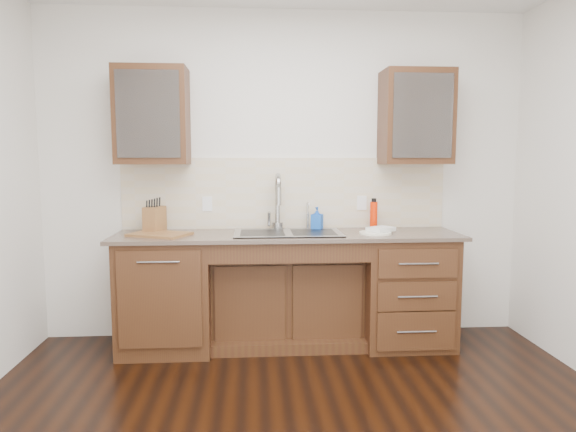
{
  "coord_description": "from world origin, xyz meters",
  "views": [
    {
      "loc": [
        -0.27,
        -2.55,
        1.5
      ],
      "look_at": [
        0.0,
        1.4,
        1.05
      ],
      "focal_mm": 32.0,
      "sensor_mm": 36.0,
      "label": 1
    }
  ],
  "objects": [
    {
      "name": "backsplash",
      "position": [
        0.0,
        1.74,
        1.21
      ],
      "size": [
        2.7,
        0.02,
        0.59
      ],
      "primitive_type": "cube",
      "color": "beige",
      "rests_on": "wall_back"
    },
    {
      "name": "cup_right_b",
      "position": [
        1.21,
        1.58,
        1.78
      ],
      "size": [
        0.13,
        0.13,
        0.1
      ],
      "primitive_type": "imported",
      "rotation": [
        0.0,
        0.0,
        0.17
      ],
      "color": "white",
      "rests_on": "upper_cabinet_right"
    },
    {
      "name": "wall_back",
      "position": [
        0.0,
        1.8,
        1.35
      ],
      "size": [
        4.0,
        0.1,
        2.7
      ],
      "primitive_type": "cube",
      "color": "white",
      "rests_on": "ground"
    },
    {
      "name": "sink",
      "position": [
        0.0,
        1.41,
        0.83
      ],
      "size": [
        0.84,
        0.46,
        0.19
      ],
      "primitive_type": "cube",
      "color": "#9E9EA5",
      "rests_on": "countertop"
    },
    {
      "name": "dish_towel",
      "position": [
        0.74,
        1.4,
        0.94
      ],
      "size": [
        0.25,
        0.23,
        0.03
      ],
      "primitive_type": "cube",
      "rotation": [
        0.0,
        0.0,
        0.61
      ],
      "color": "silver",
      "rests_on": "plate"
    },
    {
      "name": "cup_left_b",
      "position": [
        -0.92,
        1.58,
        1.78
      ],
      "size": [
        0.12,
        0.12,
        0.1
      ],
      "primitive_type": "imported",
      "rotation": [
        0.0,
        0.0,
        -0.09
      ],
      "color": "silver",
      "rests_on": "upper_cabinet_left"
    },
    {
      "name": "upper_cabinet_right",
      "position": [
        1.05,
        1.58,
        1.83
      ],
      "size": [
        0.55,
        0.34,
        0.75
      ],
      "primitive_type": "cube",
      "color": "#593014",
      "rests_on": "wall_back"
    },
    {
      "name": "cup_right_a",
      "position": [
        0.93,
        1.58,
        1.78
      ],
      "size": [
        0.16,
        0.16,
        0.1
      ],
      "primitive_type": "imported",
      "rotation": [
        0.0,
        0.0,
        0.21
      ],
      "color": "white",
      "rests_on": "upper_cabinet_right"
    },
    {
      "name": "cutting_board",
      "position": [
        -0.98,
        1.38,
        0.92
      ],
      "size": [
        0.51,
        0.45,
        0.02
      ],
      "primitive_type": "cube",
      "rotation": [
        0.0,
        0.0,
        -0.43
      ],
      "color": "brown",
      "rests_on": "countertop"
    },
    {
      "name": "faucet",
      "position": [
        -0.07,
        1.64,
        1.11
      ],
      "size": [
        0.04,
        0.04,
        0.4
      ],
      "primitive_type": "cylinder",
      "color": "#999993",
      "rests_on": "countertop"
    },
    {
      "name": "outlet_right",
      "position": [
        0.65,
        1.73,
        1.12
      ],
      "size": [
        0.08,
        0.01,
        0.12
      ],
      "primitive_type": "cube",
      "color": "white",
      "rests_on": "backsplash"
    },
    {
      "name": "plate",
      "position": [
        0.68,
        1.35,
        0.92
      ],
      "size": [
        0.31,
        0.31,
        0.01
      ],
      "primitive_type": "cylinder",
      "rotation": [
        0.0,
        0.0,
        -0.31
      ],
      "color": "white",
      "rests_on": "countertop"
    },
    {
      "name": "filter_tap",
      "position": [
        0.18,
        1.65,
        1.03
      ],
      "size": [
        0.02,
        0.02,
        0.24
      ],
      "primitive_type": "cylinder",
      "color": "#999993",
      "rests_on": "countertop"
    },
    {
      "name": "cup_left_a",
      "position": [
        -1.1,
        1.58,
        1.78
      ],
      "size": [
        0.16,
        0.16,
        0.11
      ],
      "primitive_type": "imported",
      "rotation": [
        0.0,
        0.0,
        -0.26
      ],
      "color": "white",
      "rests_on": "upper_cabinet_left"
    },
    {
      "name": "outlet_left",
      "position": [
        -0.65,
        1.73,
        1.12
      ],
      "size": [
        0.08,
        0.01,
        0.12
      ],
      "primitive_type": "cube",
      "color": "white",
      "rests_on": "backsplash"
    },
    {
      "name": "base_cabinet_left",
      "position": [
        -0.95,
        1.44,
        0.44
      ],
      "size": [
        0.7,
        0.62,
        0.88
      ],
      "primitive_type": "cube",
      "color": "#593014",
      "rests_on": "ground"
    },
    {
      "name": "water_bottle",
      "position": [
        0.73,
        1.61,
        1.02
      ],
      "size": [
        0.07,
        0.07,
        0.23
      ],
      "primitive_type": "cylinder",
      "rotation": [
        0.0,
        0.0,
        0.24
      ],
      "color": "#ED2500",
      "rests_on": "countertop"
    },
    {
      "name": "countertop",
      "position": [
        0.0,
        1.43,
        0.9
      ],
      "size": [
        2.7,
        0.65,
        0.03
      ],
      "primitive_type": "cube",
      "color": "#84705B",
      "rests_on": "base_cabinet_left"
    },
    {
      "name": "soap_bottle",
      "position": [
        0.26,
        1.62,
        1.0
      ],
      "size": [
        0.11,
        0.11,
        0.19
      ],
      "primitive_type": "imported",
      "rotation": [
        0.0,
        0.0,
        -0.4
      ],
      "color": "blue",
      "rests_on": "countertop"
    },
    {
      "name": "knife_block",
      "position": [
        -1.05,
        1.55,
        1.01
      ],
      "size": [
        0.17,
        0.21,
        0.21
      ],
      "primitive_type": "cube",
      "rotation": [
        0.0,
        0.0,
        -0.33
      ],
      "color": "brown",
      "rests_on": "countertop"
    },
    {
      "name": "wall_front",
      "position": [
        0.0,
        -1.8,
        1.35
      ],
      "size": [
        4.0,
        0.1,
        2.7
      ],
      "primitive_type": "cube",
      "color": "white",
      "rests_on": "ground"
    },
    {
      "name": "upper_cabinet_left",
      "position": [
        -1.05,
        1.58,
        1.83
      ],
      "size": [
        0.55,
        0.34,
        0.75
      ],
      "primitive_type": "cube",
      "color": "#593014",
      "rests_on": "wall_back"
    },
    {
      "name": "base_cabinet_right",
      "position": [
        0.95,
        1.44,
        0.44
      ],
      "size": [
        0.7,
        0.62,
        0.88
      ],
      "primitive_type": "cube",
      "color": "#593014",
      "rests_on": "ground"
    },
    {
      "name": "base_cabinet_center",
      "position": [
        0.0,
        1.53,
        0.35
      ],
      "size": [
        1.2,
        0.44,
        0.7
      ],
      "primitive_type": "cube",
      "color": "#593014",
      "rests_on": "ground"
    }
  ]
}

